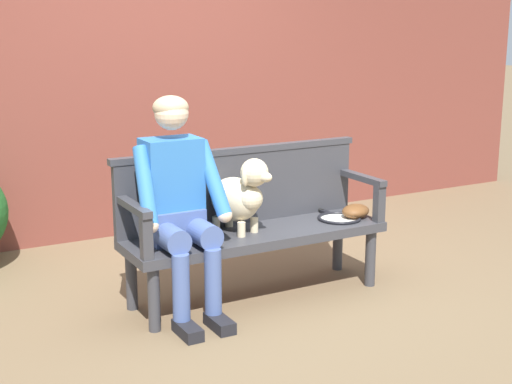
% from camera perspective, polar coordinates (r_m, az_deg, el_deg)
% --- Properties ---
extents(ground_plane, '(40.00, 40.00, 0.00)m').
position_cam_1_polar(ground_plane, '(4.80, 0.00, -8.04)').
color(ground_plane, brown).
extents(brick_garden_fence, '(8.00, 0.30, 2.40)m').
position_cam_1_polar(brick_garden_fence, '(6.23, -8.58, 8.07)').
color(brick_garden_fence, brown).
rests_on(brick_garden_fence, ground).
extents(garden_bench, '(1.69, 0.49, 0.44)m').
position_cam_1_polar(garden_bench, '(4.68, 0.00, -3.68)').
color(garden_bench, '#38383D').
rests_on(garden_bench, ground).
extents(bench_backrest, '(1.73, 0.06, 0.50)m').
position_cam_1_polar(bench_backrest, '(4.78, -1.26, 0.57)').
color(bench_backrest, '#38383D').
rests_on(bench_backrest, garden_bench).
extents(bench_armrest_left_end, '(0.06, 0.49, 0.28)m').
position_cam_1_polar(bench_armrest_left_end, '(4.21, -9.06, -2.10)').
color(bench_armrest_left_end, '#38383D').
rests_on(bench_armrest_left_end, garden_bench).
extents(bench_armrest_right_end, '(0.06, 0.49, 0.28)m').
position_cam_1_polar(bench_armrest_right_end, '(4.97, 8.64, 0.28)').
color(bench_armrest_right_end, '#38383D').
rests_on(bench_armrest_right_end, garden_bench).
extents(person_seated, '(0.56, 0.65, 1.31)m').
position_cam_1_polar(person_seated, '(4.36, -6.06, -0.50)').
color(person_seated, black).
rests_on(person_seated, ground).
extents(dog_on_bench, '(0.34, 0.48, 0.48)m').
position_cam_1_polar(dog_on_bench, '(4.56, -1.24, -0.23)').
color(dog_on_bench, beige).
rests_on(dog_on_bench, garden_bench).
extents(tennis_racket, '(0.29, 0.56, 0.03)m').
position_cam_1_polar(tennis_racket, '(4.97, 6.24, -1.93)').
color(tennis_racket, black).
rests_on(tennis_racket, garden_bench).
extents(baseball_glove, '(0.27, 0.25, 0.09)m').
position_cam_1_polar(baseball_glove, '(5.00, 7.68, -1.47)').
color(baseball_glove, brown).
rests_on(baseball_glove, garden_bench).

